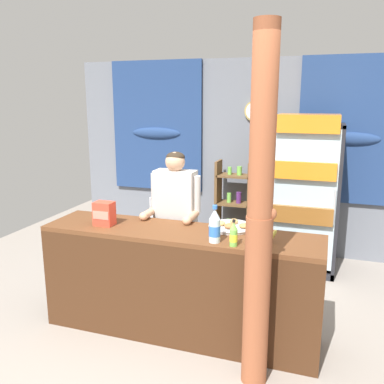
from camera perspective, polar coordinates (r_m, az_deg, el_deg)
The scene contains 13 objects.
ground_plane at distance 4.52m, azimuth 2.99°, elevation -14.68°, with size 7.24×7.24×0.00m, color gray.
back_wall_curtained at distance 5.73m, azimuth 7.77°, elevation 5.36°, with size 4.99×0.22×2.61m.
stall_counter at distance 3.63m, azimuth -2.27°, elevation -11.60°, with size 2.45×0.58×0.97m.
timber_post at distance 2.90m, azimuth 9.33°, elevation -4.45°, with size 0.21×0.19×2.58m.
drink_fridge at distance 5.10m, azimuth 15.42°, elevation 0.67°, with size 0.80×0.63×1.91m.
bottle_shelf_rack at distance 5.58m, azimuth 5.80°, elevation -2.00°, with size 0.48×0.28×1.27m.
plastic_lawn_chair at distance 5.27m, azimuth -3.29°, elevation -4.78°, with size 0.62×0.62×0.86m.
shopkeeper at distance 4.05m, azimuth -2.33°, elevation -2.71°, with size 0.51×0.42×1.59m.
soda_bottle_water at distance 3.28m, azimuth 3.16°, elevation -4.80°, with size 0.09×0.09×0.30m.
soda_bottle_lime_soda at distance 3.22m, azimuth 5.78°, elevation -5.92°, with size 0.06×0.06×0.21m.
snack_box_crackers at distance 3.80m, azimuth -12.06°, elevation -2.94°, with size 0.17×0.13×0.21m.
pastry_tray at distance 3.65m, azimuth 5.44°, elevation -4.75°, with size 0.39×0.39×0.06m.
banana_bunch at distance 3.36m, azimuth 9.50°, elevation -5.77°, with size 0.27×0.07×0.16m.
Camera 1 is at (1.06, -2.75, 2.09)m, focal length 38.50 mm.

